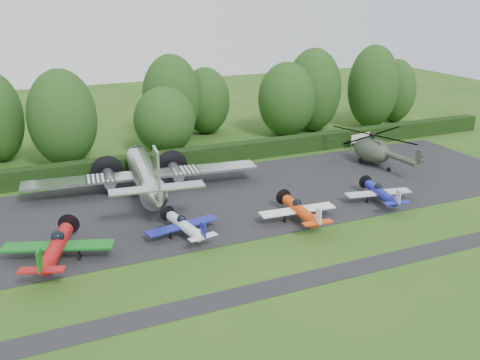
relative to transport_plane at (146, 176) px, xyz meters
name	(u,v)px	position (x,y,z in m)	size (l,w,h in m)	color
ground	(238,250)	(3.56, -14.03, -2.03)	(160.00, 160.00, 0.00)	#244914
apron	(195,204)	(3.56, -4.03, -2.03)	(70.00, 18.00, 0.01)	black
taxiway_verge	(273,288)	(3.56, -20.03, -2.03)	(70.00, 2.00, 0.00)	black
hedgerow	(163,170)	(3.56, 6.97, -2.03)	(90.00, 1.60, 2.00)	black
transport_plane	(146,176)	(0.00, 0.00, 0.00)	(22.76, 17.45, 7.29)	silver
light_plane_red	(56,247)	(-9.31, -10.60, -0.75)	(8.01, 8.42, 3.08)	#AF1012
light_plane_white	(185,226)	(0.56, -10.20, -1.05)	(6.18, 6.50, 2.37)	white
light_plane_orange	(300,210)	(10.48, -11.33, -0.95)	(6.79, 7.13, 2.61)	#DB420C
light_plane_blue	(380,193)	(19.49, -10.59, -1.02)	(6.32, 6.65, 2.43)	#191F96
helicopter	(372,148)	(25.86, -0.68, -0.13)	(10.98, 12.85, 3.54)	#323A2D
sign_board	(360,138)	(28.63, 5.39, -0.80)	(3.25, 0.12, 1.83)	#3F3326
tree_1	(396,91)	(41.56, 15.15, 2.58)	(5.92, 5.92, 9.26)	black
tree_2	(205,101)	(13.45, 19.99, 2.46)	(6.62, 6.62, 9.01)	black
tree_4	(172,98)	(8.27, 18.51, 3.54)	(7.51, 7.51, 11.16)	black
tree_5	(313,90)	(27.57, 15.34, 3.66)	(7.58, 7.58, 11.41)	black
tree_7	(62,118)	(-5.88, 12.98, 3.38)	(7.52, 7.52, 10.85)	black
tree_9	(287,99)	(23.00, 14.48, 2.90)	(7.73, 7.73, 9.88)	black
tree_10	(373,87)	(36.28, 13.66, 3.77)	(7.07, 7.07, 11.64)	black
tree_11	(165,120)	(5.75, 13.22, 1.98)	(7.37, 7.37, 8.04)	black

